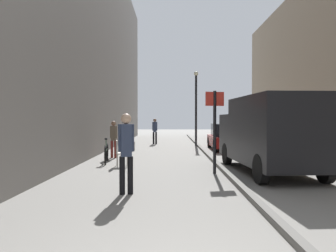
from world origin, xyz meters
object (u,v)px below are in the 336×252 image
Objects in this scene: cafe_chair_near_window at (129,141)px; pedestrian_far_crossing at (126,148)px; lamp_post at (196,103)px; pedestrian_main_foreground at (155,129)px; street_sign_post at (215,125)px; bicycle_leaning at (106,153)px; parked_car at (227,137)px; pedestrian_mid_block at (114,137)px; delivery_van at (268,132)px; cafe_chair_by_doorway at (120,151)px.

pedestrian_far_crossing is at bearing 18.53° from cafe_chair_near_window.
lamp_post is at bearing 65.84° from pedestrian_far_crossing.
pedestrian_main_foreground is 0.67× the size of street_sign_post.
pedestrian_far_crossing is at bearing -100.77° from lamp_post.
bicycle_leaning is (-1.52, 5.47, -0.68)m from pedestrian_far_crossing.
lamp_post is (-1.52, 2.77, 2.01)m from parked_car.
bicycle_leaning is at bearing -135.04° from parked_car.
pedestrian_mid_block is 1.73m from bicycle_leaning.
pedestrian_mid_block is 8.06m from lamp_post.
delivery_van reaches higher than bicycle_leaning.
pedestrian_far_crossing is at bearing -93.69° from pedestrian_main_foreground.
delivery_van reaches higher than parked_car.
pedestrian_far_crossing is at bearing -146.82° from delivery_van.
cafe_chair_near_window is at bearing 83.61° from pedestrian_far_crossing.
delivery_van is (5.66, -3.99, 0.35)m from pedestrian_mid_block.
pedestrian_mid_block is at bearing 141.01° from delivery_van.
lamp_post reaches higher than pedestrian_far_crossing.
lamp_post is 9.58m from bicycle_leaning.
street_sign_post is 4.83m from bicycle_leaning.
delivery_van is 1.78m from street_sign_post.
parked_car reaches higher than bicycle_leaning.
parked_car is (-0.00, 7.89, -0.58)m from delivery_van.
delivery_van is 2.13× the size of street_sign_post.
bicycle_leaning is 1.22m from cafe_chair_by_doorway.
cafe_chair_by_doorway is (0.69, -1.00, 0.17)m from bicycle_leaning.
pedestrian_far_crossing is at bearing -1.26° from cafe_chair_by_doorway.
cafe_chair_by_doorway is at bearing -37.61° from street_sign_post.
pedestrian_far_crossing is 4.58m from cafe_chair_by_doorway.
delivery_van is at bearing -74.67° from pedestrian_main_foreground.
pedestrian_main_foreground is 3.49m from lamp_post.
pedestrian_mid_block is 0.29× the size of delivery_van.
cafe_chair_near_window is (0.24, 4.97, 0.17)m from bicycle_leaning.
cafe_chair_near_window is (-3.90, -3.34, -2.18)m from lamp_post.
parked_car is 1.62× the size of street_sign_post.
pedestrian_main_foreground is at bearing 153.05° from lamp_post.
bicycle_leaning is at bearing 153.61° from delivery_van.
pedestrian_mid_block reaches higher than cafe_chair_near_window.
street_sign_post is at bearing -176.49° from delivery_van.
pedestrian_far_crossing is 1.05× the size of bicycle_leaning.
street_sign_post reaches higher than pedestrian_main_foreground.
cafe_chair_by_doorway is at bearing -62.96° from bicycle_leaning.
bicycle_leaning is at bearing 92.14° from pedestrian_far_crossing.
lamp_post is at bearing 119.29° from parked_car.
pedestrian_far_crossing is at bearing 38.93° from street_sign_post.
delivery_van reaches higher than pedestrian_mid_block.
lamp_post is (0.23, 10.89, 1.18)m from street_sign_post.
cafe_chair_by_doorway is (0.45, -5.97, 0.00)m from cafe_chair_near_window.
pedestrian_far_crossing is 0.39× the size of lamp_post.
cafe_chair_near_window is (0.24, 3.34, -0.39)m from pedestrian_mid_block.
bicycle_leaning is 4.98m from cafe_chair_near_window.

